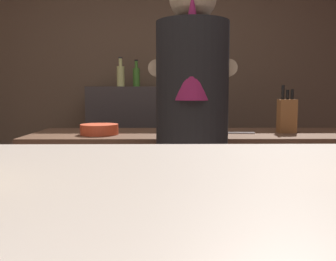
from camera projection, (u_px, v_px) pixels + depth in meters
name	position (u px, v px, depth m)	size (l,w,h in m)	color
wall_back	(155.00, 74.00, 3.55)	(5.20, 0.10, 2.70)	brown
prep_counter	(208.00, 207.00, 2.23)	(2.10, 0.60, 0.93)	#523523
back_shelf	(143.00, 153.00, 3.35)	(0.97, 0.36, 1.22)	#3E3736
bartender	(192.00, 130.00, 1.72)	(0.45, 0.53, 1.71)	#313336
knife_block	(287.00, 115.00, 2.18)	(0.10, 0.08, 0.28)	brown
mixing_bowl	(99.00, 129.00, 2.09)	(0.22, 0.22, 0.06)	#D44A2B
chefs_knife	(234.00, 133.00, 2.14)	(0.24, 0.03, 0.01)	silver
bottle_olive_oil	(121.00, 75.00, 3.18)	(0.07, 0.07, 0.26)	#D1D57F
bottle_hot_sauce	(136.00, 76.00, 3.28)	(0.06, 0.06, 0.24)	#44832E
bottle_vinegar	(189.00, 78.00, 3.36)	(0.07, 0.07, 0.21)	black
bottle_soy	(175.00, 76.00, 3.19)	(0.08, 0.08, 0.24)	#CED478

